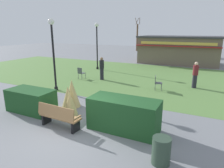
{
  "coord_description": "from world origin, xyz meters",
  "views": [
    {
      "loc": [
        4.05,
        -4.99,
        3.62
      ],
      "look_at": [
        -0.32,
        3.92,
        0.93
      ],
      "focal_mm": 31.96,
      "sensor_mm": 36.0,
      "label": 1
    }
  ],
  "objects_px": {
    "lamppost_mid": "(53,46)",
    "cafe_chair_west": "(157,82)",
    "food_kiosk": "(179,50)",
    "person_standing": "(195,75)",
    "park_bench": "(59,116)",
    "lamppost_far": "(97,41)",
    "parked_car_west_slot": "(157,51)",
    "tree_right_bg": "(137,37)",
    "parked_car_center_slot": "(196,52)",
    "cafe_chair_east": "(81,72)",
    "person_strolling": "(102,68)",
    "trash_bin": "(161,151)"
  },
  "relations": [
    {
      "from": "person_standing",
      "to": "parked_car_center_slot",
      "type": "xyz_separation_m",
      "value": [
        -1.04,
        16.24,
        -0.22
      ]
    },
    {
      "from": "park_bench",
      "to": "cafe_chair_east",
      "type": "bearing_deg",
      "value": 118.7
    },
    {
      "from": "lamppost_mid",
      "to": "cafe_chair_east",
      "type": "distance_m",
      "value": 3.75
    },
    {
      "from": "lamppost_far",
      "to": "trash_bin",
      "type": "xyz_separation_m",
      "value": [
        8.62,
        -11.33,
        -2.29
      ]
    },
    {
      "from": "park_bench",
      "to": "tree_right_bg",
      "type": "height_order",
      "value": "tree_right_bg"
    },
    {
      "from": "cafe_chair_west",
      "to": "lamppost_mid",
      "type": "bearing_deg",
      "value": -153.83
    },
    {
      "from": "park_bench",
      "to": "cafe_chair_west",
      "type": "distance_m",
      "value": 6.95
    },
    {
      "from": "parked_car_west_slot",
      "to": "tree_right_bg",
      "type": "bearing_deg",
      "value": 135.79
    },
    {
      "from": "food_kiosk",
      "to": "person_standing",
      "type": "relative_size",
      "value": 5.07
    },
    {
      "from": "parked_car_center_slot",
      "to": "cafe_chair_east",
      "type": "bearing_deg",
      "value": -111.53
    },
    {
      "from": "lamppost_mid",
      "to": "cafe_chair_west",
      "type": "relative_size",
      "value": 4.8
    },
    {
      "from": "food_kiosk",
      "to": "trash_bin",
      "type": "bearing_deg",
      "value": -83.0
    },
    {
      "from": "lamppost_far",
      "to": "parked_car_center_slot",
      "type": "xyz_separation_m",
      "value": [
        7.79,
        13.46,
        -2.04
      ]
    },
    {
      "from": "cafe_chair_east",
      "to": "parked_car_center_slot",
      "type": "distance_m",
      "value": 18.8
    },
    {
      "from": "lamppost_mid",
      "to": "person_standing",
      "type": "relative_size",
      "value": 2.53
    },
    {
      "from": "cafe_chair_west",
      "to": "person_standing",
      "type": "distance_m",
      "value": 2.58
    },
    {
      "from": "cafe_chair_west",
      "to": "parked_car_center_slot",
      "type": "height_order",
      "value": "parked_car_center_slot"
    },
    {
      "from": "person_standing",
      "to": "tree_right_bg",
      "type": "distance_m",
      "value": 23.78
    },
    {
      "from": "park_bench",
      "to": "lamppost_far",
      "type": "height_order",
      "value": "lamppost_far"
    },
    {
      "from": "park_bench",
      "to": "parked_car_center_slot",
      "type": "bearing_deg",
      "value": 82.71
    },
    {
      "from": "cafe_chair_west",
      "to": "cafe_chair_east",
      "type": "height_order",
      "value": "same"
    },
    {
      "from": "park_bench",
      "to": "cafe_chair_west",
      "type": "relative_size",
      "value": 1.93
    },
    {
      "from": "park_bench",
      "to": "food_kiosk",
      "type": "height_order",
      "value": "food_kiosk"
    },
    {
      "from": "lamppost_mid",
      "to": "cafe_chair_west",
      "type": "bearing_deg",
      "value": 26.17
    },
    {
      "from": "lamppost_mid",
      "to": "tree_right_bg",
      "type": "height_order",
      "value": "tree_right_bg"
    },
    {
      "from": "food_kiosk",
      "to": "cafe_chair_west",
      "type": "bearing_deg",
      "value": -87.88
    },
    {
      "from": "person_strolling",
      "to": "tree_right_bg",
      "type": "distance_m",
      "value": 22.18
    },
    {
      "from": "cafe_chair_east",
      "to": "lamppost_mid",
      "type": "bearing_deg",
      "value": -85.45
    },
    {
      "from": "lamppost_mid",
      "to": "food_kiosk",
      "type": "relative_size",
      "value": 0.5
    },
    {
      "from": "lamppost_far",
      "to": "person_standing",
      "type": "height_order",
      "value": "lamppost_far"
    },
    {
      "from": "cafe_chair_east",
      "to": "person_strolling",
      "type": "bearing_deg",
      "value": 20.17
    },
    {
      "from": "lamppost_far",
      "to": "parked_car_west_slot",
      "type": "bearing_deg",
      "value": 79.77
    },
    {
      "from": "trash_bin",
      "to": "person_strolling",
      "type": "xyz_separation_m",
      "value": [
        -6.22,
        7.85,
        0.46
      ]
    },
    {
      "from": "lamppost_far",
      "to": "cafe_chair_east",
      "type": "relative_size",
      "value": 4.8
    },
    {
      "from": "park_bench",
      "to": "lamppost_far",
      "type": "distance_m",
      "value": 12.1
    },
    {
      "from": "trash_bin",
      "to": "food_kiosk",
      "type": "distance_m",
      "value": 18.61
    },
    {
      "from": "person_standing",
      "to": "parked_car_west_slot",
      "type": "distance_m",
      "value": 17.46
    },
    {
      "from": "parked_car_center_slot",
      "to": "lamppost_far",
      "type": "bearing_deg",
      "value": -120.07
    },
    {
      "from": "park_bench",
      "to": "lamppost_mid",
      "type": "bearing_deg",
      "value": 132.6
    },
    {
      "from": "cafe_chair_east",
      "to": "person_standing",
      "type": "xyz_separation_m",
      "value": [
        7.94,
        1.25,
        0.33
      ]
    },
    {
      "from": "cafe_chair_east",
      "to": "tree_right_bg",
      "type": "distance_m",
      "value": 22.48
    },
    {
      "from": "trash_bin",
      "to": "cafe_chair_east",
      "type": "relative_size",
      "value": 0.89
    },
    {
      "from": "food_kiosk",
      "to": "parked_car_west_slot",
      "type": "bearing_deg",
      "value": 121.75
    },
    {
      "from": "parked_car_west_slot",
      "to": "tree_right_bg",
      "type": "xyz_separation_m",
      "value": [
        -4.8,
        4.67,
        1.83
      ]
    },
    {
      "from": "park_bench",
      "to": "tree_right_bg",
      "type": "xyz_separation_m",
      "value": [
        -7.05,
        29.06,
        1.99
      ]
    },
    {
      "from": "lamppost_mid",
      "to": "person_standing",
      "type": "bearing_deg",
      "value": 29.23
    },
    {
      "from": "parked_car_west_slot",
      "to": "tree_right_bg",
      "type": "height_order",
      "value": "tree_right_bg"
    },
    {
      "from": "cafe_chair_west",
      "to": "person_standing",
      "type": "xyz_separation_m",
      "value": [
        2.05,
        1.53,
        0.33
      ]
    },
    {
      "from": "lamppost_far",
      "to": "cafe_chair_west",
      "type": "xyz_separation_m",
      "value": [
        6.78,
        -4.32,
        -2.16
      ]
    },
    {
      "from": "park_bench",
      "to": "person_standing",
      "type": "relative_size",
      "value": 1.02
    }
  ]
}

